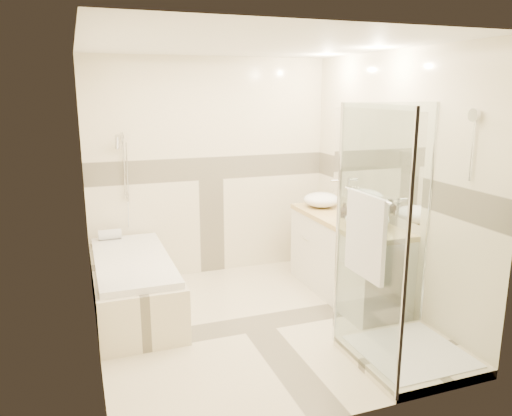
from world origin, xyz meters
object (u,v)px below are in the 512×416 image
object	(u,v)px
shower_enclosure	(395,301)
vessel_sink_near	(321,200)
vanity	(346,257)
vessel_sink_far	(367,219)
bathtub	(134,282)
amenity_bottle_a	(351,213)
amenity_bottle_b	(344,210)

from	to	relation	value
shower_enclosure	vessel_sink_near	distance (m)	1.89
vanity	vessel_sink_far	xyz separation A→B (m)	(-0.02, -0.39, 0.51)
bathtub	vanity	bearing A→B (deg)	-9.25
vessel_sink_near	vessel_sink_far	size ratio (longest dim) A/B	0.97
vessel_sink_far	amenity_bottle_a	world-z (taller)	vessel_sink_far
bathtub	vessel_sink_near	xyz separation A→B (m)	(2.13, 0.20, 0.62)
shower_enclosure	amenity_bottle_b	distance (m)	1.41
bathtub	vanity	size ratio (longest dim) A/B	1.05
shower_enclosure	amenity_bottle_a	xyz separation A→B (m)	(0.27, 1.19, 0.42)
bathtub	amenity_bottle_a	xyz separation A→B (m)	(2.13, -0.43, 0.61)
vanity	vessel_sink_near	bearing A→B (deg)	92.07
vessel_sink_far	vessel_sink_near	bearing A→B (deg)	90.00
amenity_bottle_a	vanity	bearing A→B (deg)	76.61
vanity	vessel_sink_far	distance (m)	0.64
bathtub	vessel_sink_far	size ratio (longest dim) A/B	4.05
vanity	shower_enclosure	world-z (taller)	shower_enclosure
vessel_sink_far	amenity_bottle_b	bearing A→B (deg)	90.00
vanity	amenity_bottle_a	world-z (taller)	amenity_bottle_a
vessel_sink_near	bathtub	bearing A→B (deg)	-174.57
vanity	amenity_bottle_b	distance (m)	0.50
shower_enclosure	vessel_sink_far	xyz separation A→B (m)	(0.27, 0.88, 0.43)
shower_enclosure	amenity_bottle_b	bearing A→B (deg)	78.27
shower_enclosure	vessel_sink_far	size ratio (longest dim) A/B	4.86
bathtub	shower_enclosure	bearing A→B (deg)	-41.10
shower_enclosure	amenity_bottle_a	world-z (taller)	shower_enclosure
vanity	shower_enclosure	distance (m)	1.31
bathtub	amenity_bottle_a	world-z (taller)	amenity_bottle_a
vanity	amenity_bottle_b	xyz separation A→B (m)	(-0.02, 0.04, 0.50)
vessel_sink_near	amenity_bottle_b	distance (m)	0.51
vessel_sink_near	amenity_bottle_b	world-z (taller)	vessel_sink_near
shower_enclosure	vanity	bearing A→B (deg)	77.03
bathtub	vanity	xyz separation A→B (m)	(2.15, -0.35, 0.12)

